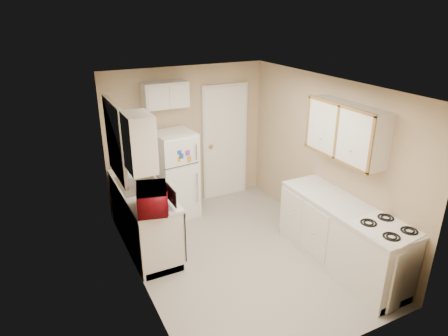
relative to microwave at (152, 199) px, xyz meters
name	(u,v)px	position (x,y,z in m)	size (l,w,h in m)	color
floor	(240,255)	(1.15, -0.20, -1.05)	(3.80, 3.80, 0.00)	beige
ceiling	(243,85)	(1.15, -0.20, 1.35)	(3.80, 3.80, 0.00)	white
wall_left	(136,199)	(-0.25, -0.20, 0.15)	(3.80, 3.80, 0.00)	tan
wall_right	(325,160)	(2.55, -0.20, 0.15)	(3.80, 3.80, 0.00)	tan
wall_back	(187,138)	(1.15, 1.70, 0.15)	(2.80, 2.80, 0.00)	tan
wall_front	(341,252)	(1.15, -2.10, 0.15)	(2.80, 2.80, 0.00)	tan
left_counter	(144,216)	(0.05, 0.70, -0.60)	(0.60, 1.80, 0.90)	silver
dishwasher	(177,228)	(0.34, 0.10, -0.56)	(0.03, 0.58, 0.72)	black
sink	(139,187)	(0.05, 0.85, -0.19)	(0.54, 0.74, 0.16)	gray
microwave	(152,199)	(0.00, 0.00, 0.00)	(0.30, 0.55, 0.36)	maroon
soap_bottle	(130,171)	(0.01, 1.14, -0.05)	(0.08, 0.08, 0.17)	silver
window_blinds	(116,140)	(-0.21, 0.85, 0.55)	(0.10, 0.98, 1.08)	silver
upper_cabinet_left	(139,143)	(-0.10, 0.02, 0.75)	(0.30, 0.45, 0.70)	silver
refrigerator	(176,175)	(0.77, 1.30, -0.32)	(0.60, 0.58, 1.45)	white
cabinet_over_fridge	(165,95)	(0.75, 1.55, 0.95)	(0.70, 0.30, 0.40)	silver
interior_door	(225,142)	(1.85, 1.66, -0.03)	(0.86, 0.06, 2.08)	white
right_counter	(342,236)	(2.25, -1.00, -0.60)	(0.60, 2.00, 0.90)	silver
stove	(382,264)	(2.30, -1.65, -0.64)	(0.54, 0.67, 0.82)	white
upper_cabinet_right	(346,131)	(2.40, -0.70, 0.75)	(0.30, 1.20, 0.70)	silver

